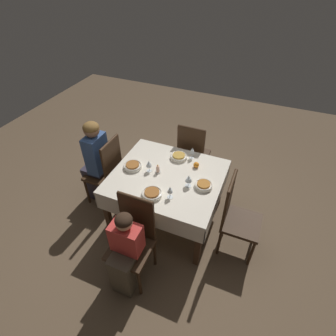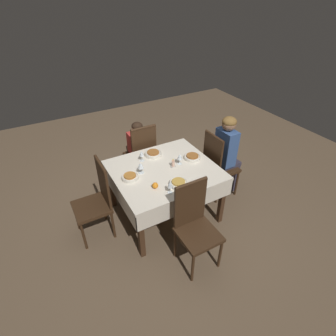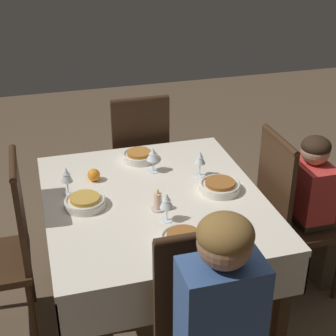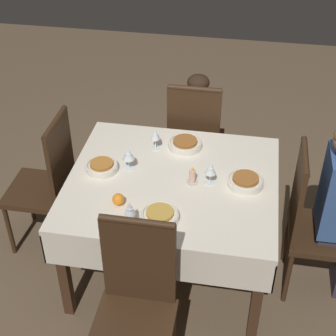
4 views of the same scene
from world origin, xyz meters
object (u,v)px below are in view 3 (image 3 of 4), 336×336
at_px(bowl_east, 184,239).
at_px(wine_glass_west, 153,155).
at_px(chair_south, 3,245).
at_px(bowl_south, 85,202).
at_px(bowl_west, 139,156).
at_px(wine_glass_east, 167,202).
at_px(chair_west, 138,158).
at_px(wine_glass_north, 200,159).
at_px(bowl_north, 220,186).
at_px(chair_north, 289,211).
at_px(wine_glass_south, 67,175).
at_px(dining_table, 154,211).
at_px(candle_centerpiece, 158,203).
at_px(person_child_red, 317,206).
at_px(orange_fruit, 94,175).

bearing_deg(bowl_east, wine_glass_west, 176.93).
relative_size(chair_south, bowl_south, 4.88).
bearing_deg(chair_south, bowl_west, 115.56).
xyz_separation_m(bowl_east, wine_glass_east, (-0.21, -0.02, 0.08)).
bearing_deg(bowl_west, chair_west, 169.08).
height_order(wine_glass_north, bowl_west, wine_glass_north).
distance_m(bowl_north, wine_glass_west, 0.43).
bearing_deg(wine_glass_east, chair_west, 174.95).
xyz_separation_m(chair_north, bowl_south, (-0.05, -1.15, 0.22)).
distance_m(wine_glass_south, bowl_west, 0.54).
height_order(dining_table, bowl_north, bowl_north).
relative_size(chair_west, bowl_north, 4.65).
bearing_deg(candle_centerpiece, bowl_east, 7.15).
relative_size(person_child_red, wine_glass_south, 6.29).
xyz_separation_m(chair_south, wine_glass_north, (-0.11, 1.10, 0.30)).
distance_m(dining_table, bowl_east, 0.45).
xyz_separation_m(bowl_east, bowl_south, (-0.45, -0.39, 0.00)).
distance_m(chair_south, candle_centerpiece, 0.83).
distance_m(bowl_east, wine_glass_south, 0.76).
bearing_deg(orange_fruit, candle_centerpiece, 34.40).
xyz_separation_m(wine_glass_south, candle_centerpiece, (0.28, 0.42, -0.07)).
bearing_deg(chair_south, person_child_red, 86.82).
bearing_deg(chair_west, candle_centerpiece, 83.43).
height_order(bowl_east, wine_glass_north, wine_glass_north).
relative_size(wine_glass_north, bowl_south, 0.72).
distance_m(chair_west, orange_fruit, 0.74).
height_order(bowl_east, orange_fruit, orange_fruit).
distance_m(bowl_east, wine_glass_north, 0.67).
xyz_separation_m(chair_west, person_child_red, (0.90, 0.86, 0.00)).
distance_m(wine_glass_north, bowl_west, 0.41).
height_order(bowl_east, wine_glass_south, wine_glass_south).
height_order(dining_table, bowl_south, bowl_south).
xyz_separation_m(chair_west, wine_glass_south, (0.70, -0.53, 0.31)).
distance_m(wine_glass_south, orange_fruit, 0.20).
distance_m(dining_table, wine_glass_east, 0.30).
height_order(wine_glass_south, bowl_west, wine_glass_south).
xyz_separation_m(bowl_east, bowl_west, (-0.89, -0.01, 0.00)).
xyz_separation_m(chair_west, candle_centerpiece, (0.98, -0.11, 0.24)).
bearing_deg(wine_glass_east, chair_north, 103.57).
bearing_deg(wine_glass_north, chair_west, -163.57).
bearing_deg(wine_glass_south, wine_glass_north, 90.36).
xyz_separation_m(chair_north, wine_glass_north, (-0.20, -0.48, 0.30)).
height_order(bowl_north, orange_fruit, orange_fruit).
relative_size(bowl_north, wine_glass_west, 1.48).
bearing_deg(chair_west, chair_north, 127.35).
xyz_separation_m(bowl_west, orange_fruit, (0.18, -0.30, 0.01)).
distance_m(chair_north, orange_fruit, 1.13).
distance_m(chair_west, candle_centerpiece, 1.02).
height_order(bowl_east, bowl_north, same).
height_order(chair_west, wine_glass_south, chair_west).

